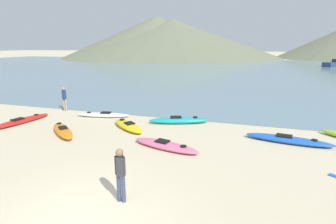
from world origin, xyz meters
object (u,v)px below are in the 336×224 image
(kayak_on_sand_0, at_px, (288,140))
(moored_boat_2, at_px, (185,60))
(person_near_waterline, at_px, (64,97))
(moored_boat_0, at_px, (142,59))
(kayak_on_sand_1, at_px, (166,145))
(kayak_on_sand_5, at_px, (128,126))
(person_near_foreground, at_px, (120,172))
(kayak_on_sand_4, at_px, (179,120))
(moored_boat_1, at_px, (335,64))
(kayak_on_sand_7, at_px, (63,131))
(kayak_on_sand_3, at_px, (103,115))
(kayak_on_sand_2, at_px, (21,121))

(kayak_on_sand_0, distance_m, moored_boat_2, 59.31)
(person_near_waterline, xyz_separation_m, moored_boat_0, (-17.38, 53.55, -0.32))
(kayak_on_sand_1, bearing_deg, kayak_on_sand_5, 143.75)
(person_near_foreground, bearing_deg, kayak_on_sand_4, 93.48)
(kayak_on_sand_5, distance_m, moored_boat_1, 53.55)
(moored_boat_2, bearing_deg, moored_boat_1, -13.11)
(person_near_foreground, bearing_deg, kayak_on_sand_7, 141.66)
(kayak_on_sand_3, relative_size, kayak_on_sand_5, 1.29)
(kayak_on_sand_0, distance_m, kayak_on_sand_4, 5.52)
(kayak_on_sand_4, height_order, moored_boat_2, moored_boat_2)
(kayak_on_sand_5, distance_m, moored_boat_2, 57.70)
(kayak_on_sand_4, relative_size, person_near_waterline, 2.09)
(kayak_on_sand_3, xyz_separation_m, kayak_on_sand_7, (-0.19, -3.35, 0.05))
(person_near_foreground, bearing_deg, moored_boat_2, 102.42)
(person_near_foreground, height_order, moored_boat_1, moored_boat_1)
(kayak_on_sand_1, relative_size, kayak_on_sand_7, 1.24)
(person_near_foreground, distance_m, moored_boat_2, 63.99)
(moored_boat_0, distance_m, moored_boat_1, 44.97)
(kayak_on_sand_5, height_order, moored_boat_2, moored_boat_2)
(person_near_waterline, bearing_deg, kayak_on_sand_5, -21.33)
(moored_boat_0, bearing_deg, kayak_on_sand_1, -66.10)
(kayak_on_sand_2, xyz_separation_m, kayak_on_sand_4, (8.24, 2.59, 0.04))
(kayak_on_sand_3, bearing_deg, person_near_waterline, 170.87)
(kayak_on_sand_1, height_order, moored_boat_1, moored_boat_1)
(moored_boat_1, bearing_deg, kayak_on_sand_3, -116.88)
(kayak_on_sand_4, xyz_separation_m, person_near_waterline, (-7.73, 0.43, 0.73))
(kayak_on_sand_1, bearing_deg, kayak_on_sand_2, 173.04)
(kayak_on_sand_0, distance_m, moored_boat_1, 50.69)
(kayak_on_sand_4, height_order, person_near_waterline, person_near_waterline)
(kayak_on_sand_2, distance_m, moored_boat_0, 59.04)
(kayak_on_sand_4, distance_m, kayak_on_sand_5, 2.79)
(person_near_waterline, bearing_deg, kayak_on_sand_4, -3.20)
(kayak_on_sand_5, distance_m, kayak_on_sand_7, 3.13)
(kayak_on_sand_3, height_order, moored_boat_2, moored_boat_2)
(kayak_on_sand_7, relative_size, person_near_waterline, 1.60)
(kayak_on_sand_0, bearing_deg, kayak_on_sand_5, -177.62)
(kayak_on_sand_7, height_order, moored_boat_1, moored_boat_1)
(kayak_on_sand_5, xyz_separation_m, person_near_waterline, (-5.54, 2.16, 0.74))
(person_near_foreground, distance_m, person_near_waterline, 11.47)
(kayak_on_sand_3, xyz_separation_m, person_near_waterline, (-3.09, 0.50, 0.78))
(kayak_on_sand_1, distance_m, person_near_foreground, 4.02)
(person_near_foreground, bearing_deg, kayak_on_sand_0, 51.79)
(person_near_waterline, relative_size, moored_boat_2, 0.27)
(kayak_on_sand_7, distance_m, moored_boat_2, 58.92)
(kayak_on_sand_0, relative_size, kayak_on_sand_2, 1.03)
(kayak_on_sand_4, xyz_separation_m, kayak_on_sand_5, (-2.19, -1.73, -0.01))
(kayak_on_sand_2, bearing_deg, kayak_on_sand_4, 17.47)
(kayak_on_sand_5, bearing_deg, kayak_on_sand_4, 38.31)
(moored_boat_0, bearing_deg, kayak_on_sand_3, -69.26)
(kayak_on_sand_1, height_order, kayak_on_sand_7, kayak_on_sand_7)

